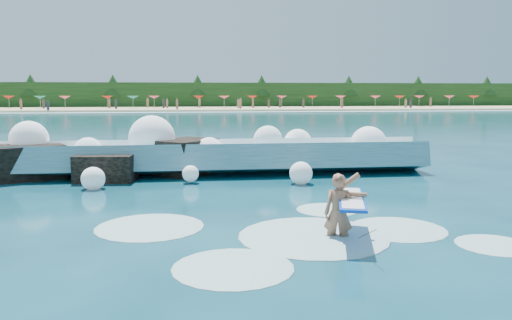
% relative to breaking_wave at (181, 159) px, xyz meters
% --- Properties ---
extents(ground, '(200.00, 200.00, 0.00)m').
position_rel_breaking_wave_xyz_m(ground, '(0.65, -7.51, -0.55)').
color(ground, '#07313E').
rests_on(ground, ground).
extents(beach, '(140.00, 20.00, 0.40)m').
position_rel_breaking_wave_xyz_m(beach, '(0.65, 70.49, -0.35)').
color(beach, tan).
rests_on(beach, ground).
extents(wet_band, '(140.00, 5.00, 0.08)m').
position_rel_breaking_wave_xyz_m(wet_band, '(0.65, 59.49, -0.51)').
color(wet_band, silver).
rests_on(wet_band, ground).
extents(treeline, '(140.00, 4.00, 5.00)m').
position_rel_breaking_wave_xyz_m(treeline, '(0.65, 80.49, 1.95)').
color(treeline, black).
rests_on(treeline, ground).
extents(breaking_wave, '(18.35, 2.84, 1.58)m').
position_rel_breaking_wave_xyz_m(breaking_wave, '(0.00, 0.00, 0.00)').
color(breaking_wave, teal).
rests_on(breaking_wave, ground).
extents(rock_cluster, '(8.64, 3.42, 1.51)m').
position_rel_breaking_wave_xyz_m(rock_cluster, '(-2.89, -0.46, -0.07)').
color(rock_cluster, black).
rests_on(rock_cluster, ground).
extents(surfer_with_board, '(1.19, 2.86, 1.65)m').
position_rel_breaking_wave_xyz_m(surfer_with_board, '(3.46, -9.06, 0.06)').
color(surfer_with_board, '#8E5B42').
rests_on(surfer_with_board, ground).
extents(wave_spray, '(15.43, 4.36, 2.22)m').
position_rel_breaking_wave_xyz_m(wave_spray, '(-0.24, -0.10, 0.52)').
color(wave_spray, white).
rests_on(wave_spray, ground).
extents(surf_foam, '(8.93, 5.88, 0.16)m').
position_rel_breaking_wave_xyz_m(surf_foam, '(2.49, -8.68, -0.55)').
color(surf_foam, silver).
rests_on(surf_foam, ground).
extents(beach_umbrellas, '(110.31, 6.73, 0.50)m').
position_rel_breaking_wave_xyz_m(beach_umbrellas, '(0.85, 72.62, 1.70)').
color(beach_umbrellas, '#148072').
rests_on(beach_umbrellas, ground).
extents(beachgoers, '(99.51, 13.95, 1.94)m').
position_rel_breaking_wave_xyz_m(beachgoers, '(6.04, 68.25, 0.56)').
color(beachgoers, '#3F332D').
rests_on(beachgoers, ground).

